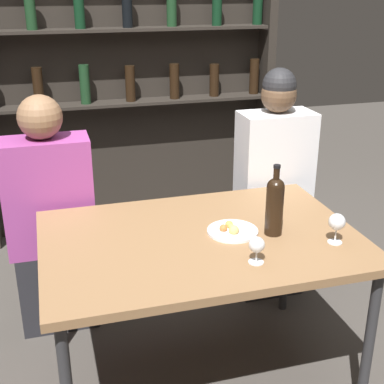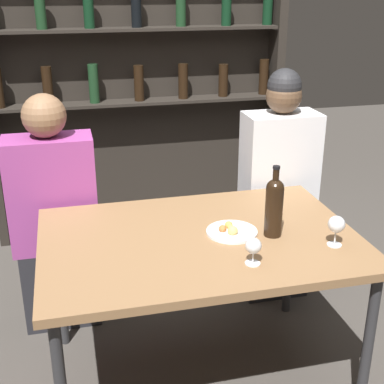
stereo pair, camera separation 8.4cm
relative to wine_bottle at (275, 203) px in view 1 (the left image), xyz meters
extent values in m
plane|color=#47423D|center=(-0.31, 0.06, -0.87)|extent=(10.00, 10.00, 0.00)
cube|color=olive|center=(-0.31, 0.06, -0.16)|extent=(1.34, 0.91, 0.04)
cylinder|color=#2D2D30|center=(0.30, -0.34, -0.52)|extent=(0.04, 0.04, 0.69)
cylinder|color=#2D2D30|center=(-0.91, 0.45, -0.52)|extent=(0.04, 0.04, 0.69)
cylinder|color=#2D2D30|center=(0.30, 0.45, -0.52)|extent=(0.04, 0.04, 0.69)
cube|color=#28231E|center=(-0.31, 1.84, 0.17)|extent=(1.99, 0.02, 2.07)
cube|color=#28231E|center=(0.69, 1.73, 0.17)|extent=(0.06, 0.18, 2.07)
cube|color=#28231E|center=(-0.31, 1.73, 0.08)|extent=(1.91, 0.18, 0.02)
cylinder|color=black|center=(-0.91, 1.73, 0.22)|extent=(0.07, 0.07, 0.25)
cylinder|color=#19381E|center=(-0.61, 1.73, 0.22)|extent=(0.07, 0.07, 0.26)
cylinder|color=black|center=(-0.30, 1.73, 0.21)|extent=(0.07, 0.07, 0.24)
cylinder|color=black|center=(0.00, 1.73, 0.21)|extent=(0.07, 0.07, 0.24)
cylinder|color=black|center=(0.30, 1.74, 0.20)|extent=(0.07, 0.07, 0.22)
cylinder|color=black|center=(0.60, 1.74, 0.22)|extent=(0.07, 0.07, 0.25)
cube|color=#28231E|center=(-0.31, 1.73, 0.57)|extent=(1.91, 0.18, 0.02)
cylinder|color=#19381E|center=(-0.91, 1.73, 0.69)|extent=(0.07, 0.07, 0.23)
cylinder|color=black|center=(-0.61, 1.73, 0.69)|extent=(0.07, 0.07, 0.24)
cylinder|color=black|center=(-0.31, 1.73, 0.70)|extent=(0.07, 0.07, 0.26)
cylinder|color=#19381E|center=(-0.01, 1.74, 0.71)|extent=(0.07, 0.07, 0.26)
cylinder|color=black|center=(0.31, 1.73, 0.69)|extent=(0.07, 0.07, 0.23)
cylinder|color=black|center=(0.60, 1.73, 0.70)|extent=(0.07, 0.07, 0.24)
cylinder|color=black|center=(0.00, 0.00, -0.03)|extent=(0.08, 0.08, 0.21)
sphere|color=black|center=(0.00, 0.00, 0.07)|extent=(0.08, 0.08, 0.08)
cylinder|color=black|center=(0.00, 0.00, 0.12)|extent=(0.03, 0.03, 0.08)
cylinder|color=black|center=(0.00, 0.00, 0.16)|extent=(0.03, 0.03, 0.01)
cylinder|color=silver|center=(-0.17, -0.21, -0.14)|extent=(0.06, 0.06, 0.00)
cylinder|color=silver|center=(-0.17, -0.21, -0.11)|extent=(0.01, 0.01, 0.06)
sphere|color=silver|center=(-0.17, -0.21, -0.06)|extent=(0.06, 0.06, 0.06)
cylinder|color=silver|center=(0.21, -0.15, -0.14)|extent=(0.06, 0.06, 0.00)
cylinder|color=silver|center=(0.21, -0.15, -0.10)|extent=(0.01, 0.01, 0.07)
sphere|color=silver|center=(0.21, -0.15, -0.05)|extent=(0.07, 0.07, 0.07)
cylinder|color=white|center=(-0.16, 0.05, -0.13)|extent=(0.22, 0.22, 0.01)
sphere|color=#99B256|center=(-0.16, 0.07, -0.12)|extent=(0.03, 0.03, 0.03)
sphere|color=#E5BC66|center=(-0.17, 0.03, -0.11)|extent=(0.04, 0.04, 0.04)
sphere|color=gold|center=(-0.17, 0.09, -0.12)|extent=(0.03, 0.03, 0.03)
sphere|color=#C67038|center=(-0.20, 0.06, -0.12)|extent=(0.03, 0.03, 0.03)
cube|color=#26262B|center=(-0.91, 0.67, -0.64)|extent=(0.39, 0.22, 0.45)
cube|color=#9E3F8C|center=(-0.91, 0.67, -0.13)|extent=(0.43, 0.22, 0.58)
sphere|color=#8C6647|center=(-0.91, 0.67, 0.27)|extent=(0.21, 0.21, 0.21)
cube|color=#26262B|center=(0.30, 0.67, -0.64)|extent=(0.36, 0.22, 0.45)
cube|color=white|center=(0.30, 0.67, -0.10)|extent=(0.40, 0.22, 0.63)
sphere|color=brown|center=(0.30, 0.67, 0.31)|extent=(0.19, 0.19, 0.19)
sphere|color=#262628|center=(0.30, 0.67, 0.36)|extent=(0.18, 0.18, 0.18)
camera|label=1|loc=(-0.90, -1.88, 0.88)|focal=50.00mm
camera|label=2|loc=(-0.82, -1.91, 0.88)|focal=50.00mm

